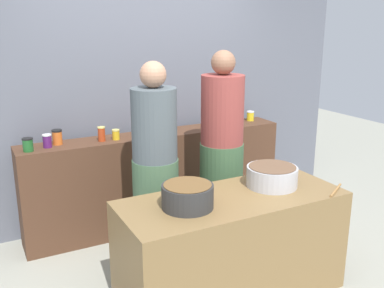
{
  "coord_description": "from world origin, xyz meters",
  "views": [
    {
      "loc": [
        -1.66,
        -2.82,
        2.05
      ],
      "look_at": [
        0.0,
        0.35,
        1.05
      ],
      "focal_mm": 41.07,
      "sensor_mm": 36.0,
      "label": 1
    }
  ],
  "objects_px": {
    "preserve_jar_0": "(28,145)",
    "preserve_jar_1": "(47,141)",
    "preserve_jar_5": "(142,129)",
    "wooden_spoon": "(336,190)",
    "preserve_jar_4": "(116,135)",
    "preserve_jar_2": "(57,137)",
    "cook_with_tongs": "(156,178)",
    "preserve_jar_3": "(102,134)",
    "cook_in_cap": "(221,162)",
    "cooking_pot_center": "(272,176)",
    "preserve_jar_6": "(212,121)",
    "cooking_pot_left": "(188,196)",
    "preserve_jar_7": "(250,116)"
  },
  "relations": [
    {
      "from": "preserve_jar_0",
      "to": "preserve_jar_1",
      "type": "height_order",
      "value": "same"
    },
    {
      "from": "preserve_jar_5",
      "to": "wooden_spoon",
      "type": "height_order",
      "value": "preserve_jar_5"
    },
    {
      "from": "preserve_jar_1",
      "to": "preserve_jar_4",
      "type": "distance_m",
      "value": 0.62
    },
    {
      "from": "preserve_jar_2",
      "to": "cook_with_tongs",
      "type": "bearing_deg",
      "value": -51.23
    },
    {
      "from": "preserve_jar_3",
      "to": "preserve_jar_4",
      "type": "relative_size",
      "value": 1.4
    },
    {
      "from": "wooden_spoon",
      "to": "cook_in_cap",
      "type": "distance_m",
      "value": 1.07
    },
    {
      "from": "preserve_jar_1",
      "to": "preserve_jar_0",
      "type": "bearing_deg",
      "value": -164.01
    },
    {
      "from": "cooking_pot_center",
      "to": "wooden_spoon",
      "type": "bearing_deg",
      "value": -41.26
    },
    {
      "from": "preserve_jar_2",
      "to": "preserve_jar_6",
      "type": "height_order",
      "value": "preserve_jar_2"
    },
    {
      "from": "preserve_jar_0",
      "to": "preserve_jar_6",
      "type": "height_order",
      "value": "preserve_jar_6"
    },
    {
      "from": "preserve_jar_0",
      "to": "cooking_pot_center",
      "type": "bearing_deg",
      "value": -38.21
    },
    {
      "from": "cooking_pot_left",
      "to": "cooking_pot_center",
      "type": "distance_m",
      "value": 0.78
    },
    {
      "from": "preserve_jar_0",
      "to": "preserve_jar_5",
      "type": "distance_m",
      "value": 1.05
    },
    {
      "from": "preserve_jar_1",
      "to": "cook_with_tongs",
      "type": "height_order",
      "value": "cook_with_tongs"
    },
    {
      "from": "wooden_spoon",
      "to": "preserve_jar_6",
      "type": "bearing_deg",
      "value": 94.61
    },
    {
      "from": "preserve_jar_2",
      "to": "wooden_spoon",
      "type": "xyz_separation_m",
      "value": [
        1.72,
        -1.71,
        -0.23
      ]
    },
    {
      "from": "preserve_jar_3",
      "to": "preserve_jar_0",
      "type": "bearing_deg",
      "value": -177.08
    },
    {
      "from": "preserve_jar_4",
      "to": "cooking_pot_center",
      "type": "xyz_separation_m",
      "value": [
        0.83,
        -1.3,
        -0.14
      ]
    },
    {
      "from": "preserve_jar_5",
      "to": "cooking_pot_center",
      "type": "bearing_deg",
      "value": -65.83
    },
    {
      "from": "preserve_jar_3",
      "to": "preserve_jar_4",
      "type": "distance_m",
      "value": 0.14
    },
    {
      "from": "preserve_jar_7",
      "to": "preserve_jar_3",
      "type": "bearing_deg",
      "value": -177.17
    },
    {
      "from": "cooking_pot_center",
      "to": "cook_with_tongs",
      "type": "xyz_separation_m",
      "value": [
        -0.73,
        0.61,
        -0.09
      ]
    },
    {
      "from": "cooking_pot_left",
      "to": "cook_in_cap",
      "type": "height_order",
      "value": "cook_in_cap"
    },
    {
      "from": "preserve_jar_1",
      "to": "preserve_jar_2",
      "type": "height_order",
      "value": "preserve_jar_2"
    },
    {
      "from": "cook_in_cap",
      "to": "preserve_jar_0",
      "type": "bearing_deg",
      "value": 158.58
    },
    {
      "from": "preserve_jar_1",
      "to": "wooden_spoon",
      "type": "bearing_deg",
      "value": -42.15
    },
    {
      "from": "preserve_jar_3",
      "to": "cooking_pot_left",
      "type": "xyz_separation_m",
      "value": [
        0.19,
        -1.38,
        -0.15
      ]
    },
    {
      "from": "cook_in_cap",
      "to": "preserve_jar_1",
      "type": "bearing_deg",
      "value": 154.62
    },
    {
      "from": "preserve_jar_3",
      "to": "preserve_jar_5",
      "type": "distance_m",
      "value": 0.39
    },
    {
      "from": "preserve_jar_5",
      "to": "cook_in_cap",
      "type": "distance_m",
      "value": 0.84
    },
    {
      "from": "preserve_jar_6",
      "to": "preserve_jar_7",
      "type": "bearing_deg",
      "value": 6.32
    },
    {
      "from": "preserve_jar_3",
      "to": "wooden_spoon",
      "type": "height_order",
      "value": "preserve_jar_3"
    },
    {
      "from": "preserve_jar_6",
      "to": "wooden_spoon",
      "type": "relative_size",
      "value": 0.42
    },
    {
      "from": "preserve_jar_4",
      "to": "wooden_spoon",
      "type": "relative_size",
      "value": 0.34
    },
    {
      "from": "preserve_jar_1",
      "to": "preserve_jar_5",
      "type": "relative_size",
      "value": 0.81
    },
    {
      "from": "preserve_jar_7",
      "to": "cook_with_tongs",
      "type": "relative_size",
      "value": 0.06
    },
    {
      "from": "preserve_jar_1",
      "to": "preserve_jar_4",
      "type": "height_order",
      "value": "preserve_jar_1"
    },
    {
      "from": "preserve_jar_1",
      "to": "cooking_pot_center",
      "type": "relative_size",
      "value": 0.3
    },
    {
      "from": "cooking_pot_left",
      "to": "preserve_jar_5",
      "type": "bearing_deg",
      "value": 81.6
    },
    {
      "from": "preserve_jar_3",
      "to": "cooking_pot_left",
      "type": "height_order",
      "value": "preserve_jar_3"
    },
    {
      "from": "cooking_pot_left",
      "to": "cook_with_tongs",
      "type": "distance_m",
      "value": 0.68
    },
    {
      "from": "cooking_pot_left",
      "to": "wooden_spoon",
      "type": "distance_m",
      "value": 1.17
    },
    {
      "from": "preserve_jar_0",
      "to": "preserve_jar_6",
      "type": "relative_size",
      "value": 0.98
    },
    {
      "from": "preserve_jar_3",
      "to": "cooking_pot_center",
      "type": "xyz_separation_m",
      "value": [
        0.97,
        -1.31,
        -0.16
      ]
    },
    {
      "from": "cook_in_cap",
      "to": "preserve_jar_7",
      "type": "bearing_deg",
      "value": 41.79
    },
    {
      "from": "preserve_jar_5",
      "to": "cook_with_tongs",
      "type": "xyz_separation_m",
      "value": [
        -0.16,
        -0.67,
        -0.25
      ]
    },
    {
      "from": "wooden_spoon",
      "to": "cook_in_cap",
      "type": "bearing_deg",
      "value": 113.13
    },
    {
      "from": "preserve_jar_1",
      "to": "preserve_jar_4",
      "type": "bearing_deg",
      "value": -2.22
    },
    {
      "from": "preserve_jar_0",
      "to": "wooden_spoon",
      "type": "bearing_deg",
      "value": -38.79
    },
    {
      "from": "preserve_jar_3",
      "to": "cook_with_tongs",
      "type": "distance_m",
      "value": 0.78
    }
  ]
}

